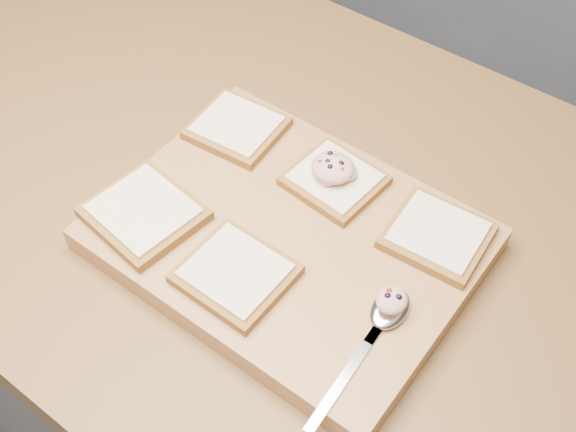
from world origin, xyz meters
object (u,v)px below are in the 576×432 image
object	(u,v)px
cutting_board	(288,239)
tuna_salad_dollop	(333,167)
bread_far_center	(335,180)
spoon	(384,318)

from	to	relation	value
cutting_board	tuna_salad_dollop	size ratio (longest dim) A/B	7.83
bread_far_center	tuna_salad_dollop	xyz separation A→B (m)	(-0.00, -0.00, 0.02)
cutting_board	tuna_salad_dollop	world-z (taller)	tuna_salad_dollop
spoon	bread_far_center	bearing A→B (deg)	139.60
tuna_salad_dollop	spoon	xyz separation A→B (m)	(0.16, -0.14, -0.02)
spoon	tuna_salad_dollop	bearing A→B (deg)	140.32
cutting_board	spoon	size ratio (longest dim) A/B	2.18
bread_far_center	spoon	distance (m)	0.21
cutting_board	bread_far_center	size ratio (longest dim) A/B	3.71
cutting_board	tuna_salad_dollop	distance (m)	0.11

